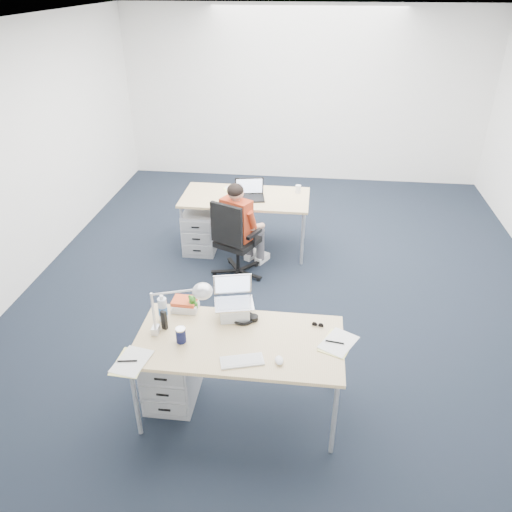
# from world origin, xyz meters

# --- Properties ---
(floor) EXTENTS (7.00, 7.00, 0.00)m
(floor) POSITION_xyz_m (0.00, 0.00, 0.00)
(floor) COLOR black
(floor) RESTS_ON ground
(room) EXTENTS (6.02, 7.02, 2.80)m
(room) POSITION_xyz_m (0.00, 0.00, 1.71)
(room) COLOR white
(room) RESTS_ON ground
(desk_near) EXTENTS (1.60, 0.80, 0.73)m
(desk_near) POSITION_xyz_m (-0.27, -2.00, 0.68)
(desk_near) COLOR tan
(desk_near) RESTS_ON ground
(desk_far) EXTENTS (1.60, 0.80, 0.73)m
(desk_far) POSITION_xyz_m (-0.61, 0.80, 0.68)
(desk_far) COLOR tan
(desk_far) RESTS_ON ground
(office_chair) EXTENTS (0.83, 0.83, 0.99)m
(office_chair) POSITION_xyz_m (-0.62, 0.09, 0.28)
(office_chair) COLOR black
(office_chair) RESTS_ON ground
(seated_person) EXTENTS (0.56, 0.68, 1.15)m
(seated_person) POSITION_xyz_m (-0.56, 0.24, 0.58)
(seated_person) COLOR #AF3519
(seated_person) RESTS_ON ground
(drawer_pedestal_near) EXTENTS (0.40, 0.50, 0.55)m
(drawer_pedestal_near) POSITION_xyz_m (-0.86, -1.95, 0.28)
(drawer_pedestal_near) COLOR #AEAFB3
(drawer_pedestal_near) RESTS_ON ground
(drawer_pedestal_far) EXTENTS (0.40, 0.50, 0.55)m
(drawer_pedestal_far) POSITION_xyz_m (-1.18, 0.68, 0.28)
(drawer_pedestal_far) COLOR #AEAFB3
(drawer_pedestal_far) RESTS_ON ground
(silver_laptop) EXTENTS (0.36, 0.31, 0.33)m
(silver_laptop) POSITION_xyz_m (-0.35, -1.71, 0.90)
(silver_laptop) COLOR silver
(silver_laptop) RESTS_ON desk_near
(wireless_keyboard) EXTENTS (0.34, 0.21, 0.02)m
(wireless_keyboard) POSITION_xyz_m (-0.21, -2.24, 0.74)
(wireless_keyboard) COLOR white
(wireless_keyboard) RESTS_ON desk_near
(computer_mouse) EXTENTS (0.08, 0.11, 0.03)m
(computer_mouse) POSITION_xyz_m (0.06, -2.22, 0.75)
(computer_mouse) COLOR white
(computer_mouse) RESTS_ON desk_near
(headphones) EXTENTS (0.25, 0.19, 0.04)m
(headphones) POSITION_xyz_m (-0.28, -1.74, 0.75)
(headphones) COLOR black
(headphones) RESTS_ON desk_near
(can_koozie) EXTENTS (0.08, 0.08, 0.13)m
(can_koozie) POSITION_xyz_m (-0.71, -2.07, 0.79)
(can_koozie) COLOR #121538
(can_koozie) RESTS_ON desk_near
(water_bottle) EXTENTS (0.08, 0.08, 0.24)m
(water_bottle) POSITION_xyz_m (-0.92, -1.82, 0.85)
(water_bottle) COLOR silver
(water_bottle) RESTS_ON desk_near
(bear_figurine) EXTENTS (0.10, 0.09, 0.16)m
(bear_figurine) POSITION_xyz_m (-0.70, -1.68, 0.81)
(bear_figurine) COLOR #21721E
(bear_figurine) RESTS_ON desk_near
(book_stack) EXTENTS (0.25, 0.22, 0.10)m
(book_stack) POSITION_xyz_m (-0.78, -1.66, 0.78)
(book_stack) COLOR silver
(book_stack) RESTS_ON desk_near
(cordless_phone) EXTENTS (0.05, 0.04, 0.17)m
(cordless_phone) POSITION_xyz_m (-0.87, -1.93, 0.81)
(cordless_phone) COLOR black
(cordless_phone) RESTS_ON desk_near
(papers_left) EXTENTS (0.25, 0.33, 0.01)m
(papers_left) POSITION_xyz_m (-1.01, -2.35, 0.74)
(papers_left) COLOR #FFFB93
(papers_left) RESTS_ON desk_near
(papers_right) EXTENTS (0.32, 0.37, 0.01)m
(papers_right) POSITION_xyz_m (0.48, -1.96, 0.74)
(papers_right) COLOR #FFFB93
(papers_right) RESTS_ON desk_near
(sunglasses) EXTENTS (0.10, 0.06, 0.02)m
(sunglasses) POSITION_xyz_m (0.33, -1.76, 0.74)
(sunglasses) COLOR black
(sunglasses) RESTS_ON desk_near
(desk_lamp) EXTENTS (0.46, 0.22, 0.51)m
(desk_lamp) POSITION_xyz_m (-0.78, -2.00, 0.98)
(desk_lamp) COLOR silver
(desk_lamp) RESTS_ON desk_near
(dark_laptop) EXTENTS (0.41, 0.40, 0.26)m
(dark_laptop) POSITION_xyz_m (-0.54, 0.72, 0.86)
(dark_laptop) COLOR black
(dark_laptop) RESTS_ON desk_far
(far_cup) EXTENTS (0.09, 0.09, 0.10)m
(far_cup) POSITION_xyz_m (0.04, 1.00, 0.78)
(far_cup) COLOR white
(far_cup) RESTS_ON desk_far
(far_papers) EXTENTS (0.35, 0.40, 0.01)m
(far_papers) POSITION_xyz_m (-0.76, 0.94, 0.73)
(far_papers) COLOR white
(far_papers) RESTS_ON desk_far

